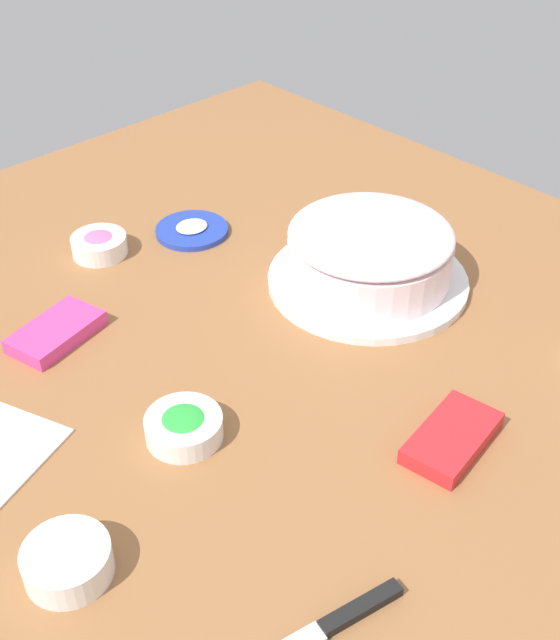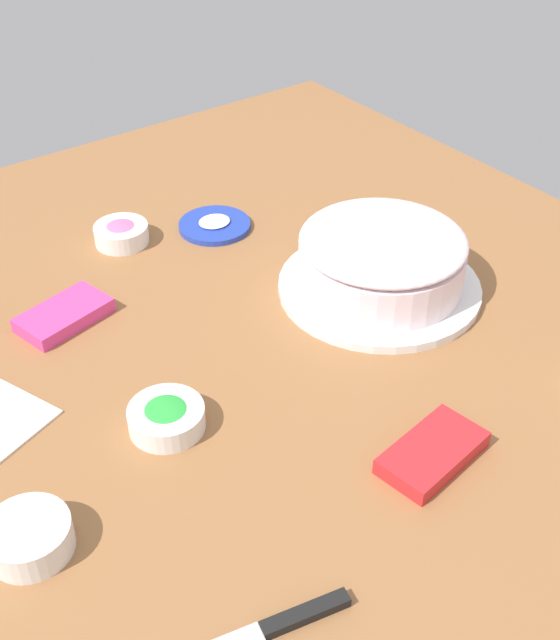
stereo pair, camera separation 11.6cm
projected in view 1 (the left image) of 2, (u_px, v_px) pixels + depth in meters
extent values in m
plane|color=#936038|center=(226.00, 374.00, 1.12)|extent=(1.54, 1.54, 0.00)
cylinder|color=white|center=(367.00, 280.00, 1.29)|extent=(0.32, 0.32, 0.01)
cylinder|color=pink|center=(369.00, 261.00, 1.26)|extent=(0.23, 0.23, 0.06)
cylinder|color=white|center=(369.00, 259.00, 1.26)|extent=(0.25, 0.25, 0.07)
ellipsoid|color=white|center=(371.00, 234.00, 1.24)|extent=(0.25, 0.25, 0.04)
cylinder|color=#233DAD|center=(192.00, 230.00, 1.41)|extent=(0.13, 0.13, 0.01)
ellipsoid|color=white|center=(192.00, 226.00, 1.41)|extent=(0.06, 0.05, 0.01)
cube|color=black|center=(361.00, 608.00, 0.82)|extent=(0.10, 0.04, 0.01)
cylinder|color=white|center=(184.00, 427.00, 1.01)|extent=(0.10, 0.10, 0.03)
cylinder|color=green|center=(184.00, 426.00, 1.01)|extent=(0.08, 0.08, 0.01)
ellipsoid|color=green|center=(183.00, 422.00, 1.01)|extent=(0.07, 0.07, 0.02)
cylinder|color=white|center=(99.00, 245.00, 1.35)|extent=(0.09, 0.09, 0.03)
cylinder|color=pink|center=(99.00, 244.00, 1.35)|extent=(0.08, 0.08, 0.01)
ellipsoid|color=pink|center=(99.00, 240.00, 1.35)|extent=(0.06, 0.06, 0.02)
cylinder|color=white|center=(68.00, 562.00, 0.85)|extent=(0.09, 0.09, 0.04)
cylinder|color=#B251C6|center=(68.00, 562.00, 0.85)|extent=(0.08, 0.08, 0.01)
ellipsoid|color=#B251C6|center=(67.00, 558.00, 0.85)|extent=(0.07, 0.07, 0.02)
cube|color=#E53D8E|center=(56.00, 332.00, 1.17)|extent=(0.15, 0.10, 0.02)
cube|color=red|center=(452.00, 438.00, 1.01)|extent=(0.15, 0.09, 0.02)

